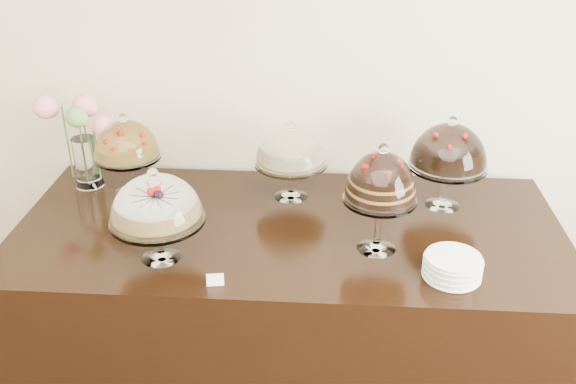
# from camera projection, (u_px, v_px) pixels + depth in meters

# --- Properties ---
(wall_back) EXTENTS (5.00, 0.04, 3.00)m
(wall_back) POSITION_uv_depth(u_px,v_px,m) (332.00, 44.00, 2.79)
(wall_back) COLOR beige
(wall_back) RESTS_ON ground
(display_counter) EXTENTS (2.20, 1.00, 0.90)m
(display_counter) POSITION_uv_depth(u_px,v_px,m) (289.00, 315.00, 2.79)
(display_counter) COLOR black
(display_counter) RESTS_ON ground
(cake_stand_sugar_sponge) EXTENTS (0.35, 0.35, 0.36)m
(cake_stand_sugar_sponge) POSITION_uv_depth(u_px,v_px,m) (156.00, 203.00, 2.28)
(cake_stand_sugar_sponge) COLOR white
(cake_stand_sugar_sponge) RESTS_ON display_counter
(cake_stand_choco_layer) EXTENTS (0.27, 0.27, 0.43)m
(cake_stand_choco_layer) POSITION_uv_depth(u_px,v_px,m) (381.00, 182.00, 2.31)
(cake_stand_choco_layer) COLOR white
(cake_stand_choco_layer) RESTS_ON display_counter
(cake_stand_cheesecake) EXTENTS (0.31, 0.31, 0.35)m
(cake_stand_cheesecake) POSITION_uv_depth(u_px,v_px,m) (291.00, 150.00, 2.71)
(cake_stand_cheesecake) COLOR white
(cake_stand_cheesecake) RESTS_ON display_counter
(cake_stand_dark_choco) EXTENTS (0.33, 0.33, 0.40)m
(cake_stand_dark_choco) POSITION_uv_depth(u_px,v_px,m) (449.00, 150.00, 2.62)
(cake_stand_dark_choco) COLOR white
(cake_stand_dark_choco) RESTS_ON display_counter
(cake_stand_fruit_tart) EXTENTS (0.29, 0.29, 0.37)m
(cake_stand_fruit_tart) POSITION_uv_depth(u_px,v_px,m) (126.00, 143.00, 2.75)
(cake_stand_fruit_tart) COLOR white
(cake_stand_fruit_tart) RESTS_ON display_counter
(flower_vase) EXTENTS (0.35, 0.24, 0.43)m
(flower_vase) POSITION_uv_depth(u_px,v_px,m) (82.00, 133.00, 2.80)
(flower_vase) COLOR white
(flower_vase) RESTS_ON display_counter
(plate_stack) EXTENTS (0.20, 0.20, 0.08)m
(plate_stack) POSITION_uv_depth(u_px,v_px,m) (452.00, 267.00, 2.25)
(plate_stack) COLOR white
(plate_stack) RESTS_ON display_counter
(price_card_left) EXTENTS (0.06, 0.02, 0.04)m
(price_card_left) POSITION_uv_depth(u_px,v_px,m) (215.00, 280.00, 2.22)
(price_card_left) COLOR white
(price_card_left) RESTS_ON display_counter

